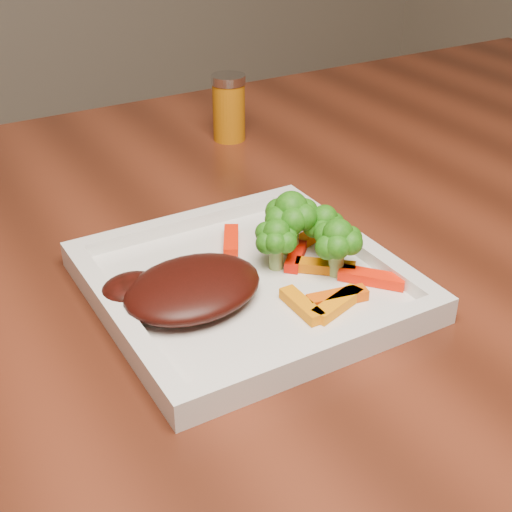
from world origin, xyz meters
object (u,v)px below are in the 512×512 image
plate (247,287)px  steak (193,288)px  dining_table (305,434)px  spice_shaker (229,108)px

plate → steak: steak is taller
dining_table → plate: size_ratio=5.93×
dining_table → steak: 0.48m
spice_shaker → steak: bearing=-122.5°
plate → spice_shaker: (0.17, 0.36, 0.04)m
dining_table → steak: (-0.22, -0.13, 0.40)m
plate → steak: (-0.06, -0.01, 0.02)m
steak → plate: bearing=5.1°
steak → spice_shaker: 0.43m
steak → spice_shaker: spice_shaker is taller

